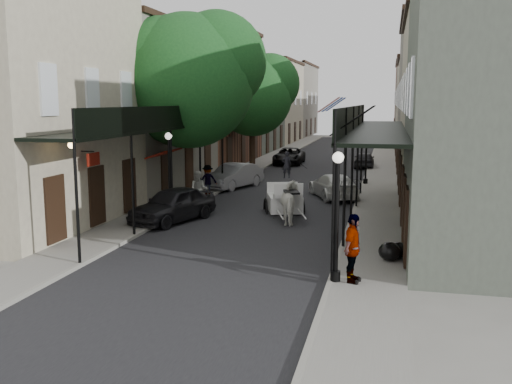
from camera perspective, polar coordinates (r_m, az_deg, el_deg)
The scene contains 24 objects.
ground at distance 19.35m, azimuth -3.76°, elevation -6.57°, with size 140.00×140.00×0.00m, color gray.
road at distance 38.56m, azimuth 4.90°, elevation 1.30°, with size 8.00×90.00×0.01m, color black.
sidewalk_left at distance 39.57m, azimuth -2.29°, elevation 1.61°, with size 2.20×90.00×0.12m, color gray.
sidewalk_right at distance 38.16m, azimuth 12.35°, elevation 1.13°, with size 2.20×90.00×0.12m, color gray.
building_row_left at distance 49.83m, azimuth -3.27°, elevation 9.13°, with size 5.00×80.00×10.50m, color #C1B89A.
building_row_right at distance 47.91m, azimuth 17.12°, elevation 8.75°, with size 5.00×80.00×10.50m, color slate.
gallery_left at distance 26.85m, azimuth -9.36°, elevation 6.50°, with size 2.20×18.05×4.88m.
gallery_right at distance 24.83m, azimuth 11.67°, elevation 6.23°, with size 2.20×18.05×4.88m.
tree_near at distance 29.63m, azimuth -5.99°, elevation 11.51°, with size 7.31×6.80×9.63m.
tree_far at distance 43.10m, azimuth 0.15°, elevation 9.93°, with size 6.45×6.00×8.61m.
lamppost_right_near at distance 16.18m, azimuth 8.09°, elevation -2.28°, with size 0.32×0.32×3.71m.
lamppost_left at distance 25.85m, azimuth -8.66°, elevation 1.96°, with size 0.32×0.32×3.71m.
lamppost_right_far at distance 35.98m, azimuth 10.97°, elevation 3.89°, with size 0.32×0.32×3.71m.
horse at distance 24.53m, azimuth 3.60°, elevation -1.09°, with size 0.95×2.09×1.77m, color silver.
carriage at distance 27.18m, azimuth 2.78°, elevation 0.49°, with size 2.33×2.93×2.96m.
pedestrian_walking at distance 27.92m, azimuth -5.72°, elevation 0.22°, with size 0.90×0.70×1.85m, color #AAABA1.
pedestrian_sidewalk_left at distance 31.45m, azimuth -4.86°, elevation 1.24°, with size 1.05×0.60×1.62m, color gray.
pedestrian_sidewalk_right at distance 16.36m, azimuth 9.64°, elevation -5.58°, with size 1.16×0.48×1.98m, color gray.
car_left_near at distance 25.03m, azimuth -8.29°, elevation -1.25°, with size 1.80×4.47×1.52m, color black.
car_left_mid at distance 34.39m, azimuth -2.23°, elevation 1.62°, with size 1.57×4.50×1.48m, color #9E9DA3.
car_left_far at distance 47.53m, azimuth 3.34°, elevation 3.61°, with size 2.26×4.90×1.36m, color black.
car_right_near at distance 31.15m, azimuth 7.75°, elevation 0.60°, with size 1.84×4.54×1.32m, color silver.
car_right_far at distance 45.65m, azimuth 10.77°, elevation 3.19°, with size 1.50×3.74×1.27m, color black.
trash_bags at distance 19.11m, azimuth 13.56°, elevation -5.75°, with size 0.97×1.12×0.61m.
Camera 1 is at (5.46, -17.81, 5.22)m, focal length 40.00 mm.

